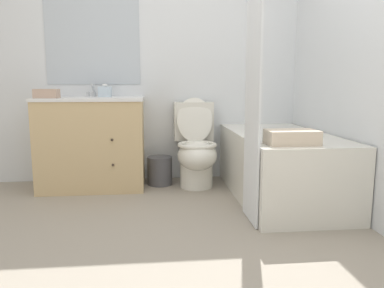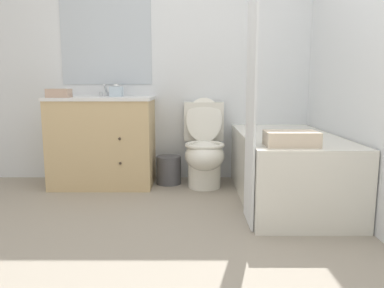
# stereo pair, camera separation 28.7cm
# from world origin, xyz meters

# --- Properties ---
(ground_plane) EXTENTS (14.00, 14.00, 0.00)m
(ground_plane) POSITION_xyz_m (0.00, 0.00, 0.00)
(ground_plane) COLOR gray
(wall_back) EXTENTS (8.00, 0.06, 2.50)m
(wall_back) POSITION_xyz_m (-0.01, 1.80, 1.25)
(wall_back) COLOR silver
(wall_back) RESTS_ON ground_plane
(wall_right) EXTENTS (0.05, 2.78, 2.50)m
(wall_right) POSITION_xyz_m (1.31, 0.89, 1.25)
(wall_right) COLOR silver
(wall_right) RESTS_ON ground_plane
(vanity_cabinet) EXTENTS (0.98, 0.60, 0.87)m
(vanity_cabinet) POSITION_xyz_m (-0.79, 1.50, 0.44)
(vanity_cabinet) COLOR tan
(vanity_cabinet) RESTS_ON ground_plane
(sink_faucet) EXTENTS (0.14, 0.12, 0.12)m
(sink_faucet) POSITION_xyz_m (-0.79, 1.69, 0.90)
(sink_faucet) COLOR silver
(sink_faucet) RESTS_ON vanity_cabinet
(toilet) EXTENTS (0.39, 0.65, 0.86)m
(toilet) POSITION_xyz_m (0.20, 1.45, 0.37)
(toilet) COLOR silver
(toilet) RESTS_ON ground_plane
(bathtub) EXTENTS (0.78, 1.56, 0.57)m
(bathtub) POSITION_xyz_m (0.88, 1.00, 0.29)
(bathtub) COLOR silver
(bathtub) RESTS_ON ground_plane
(shower_curtain) EXTENTS (0.02, 0.37, 2.00)m
(shower_curtain) POSITION_xyz_m (0.48, 0.46, 1.01)
(shower_curtain) COLOR white
(shower_curtain) RESTS_ON ground_plane
(wastebasket) EXTENTS (0.24, 0.24, 0.28)m
(wastebasket) POSITION_xyz_m (-0.16, 1.53, 0.14)
(wastebasket) COLOR #4C4C51
(wastebasket) RESTS_ON ground_plane
(tissue_box) EXTENTS (0.12, 0.13, 0.12)m
(tissue_box) POSITION_xyz_m (-0.67, 1.61, 0.92)
(tissue_box) COLOR silver
(tissue_box) RESTS_ON vanity_cabinet
(hand_towel_folded) EXTENTS (0.20, 0.15, 0.08)m
(hand_towel_folded) POSITION_xyz_m (-1.14, 1.33, 0.91)
(hand_towel_folded) COLOR tan
(hand_towel_folded) RESTS_ON vanity_cabinet
(bath_towel_folded) EXTENTS (0.36, 0.22, 0.10)m
(bath_towel_folded) POSITION_xyz_m (0.76, 0.41, 0.62)
(bath_towel_folded) COLOR beige
(bath_towel_folded) RESTS_ON bathtub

